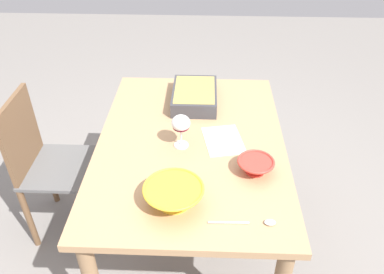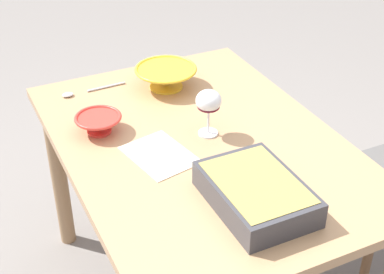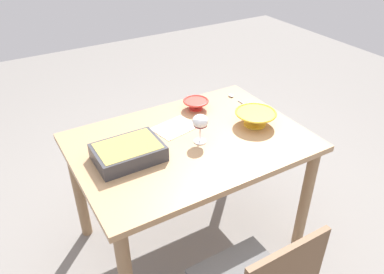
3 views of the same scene
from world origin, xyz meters
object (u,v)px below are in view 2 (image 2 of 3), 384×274
(mixing_bowl, at_px, (99,123))
(casserole_dish, at_px, (256,192))
(wine_glass, at_px, (209,103))
(serving_spoon, at_px, (82,92))
(napkin, at_px, (160,155))
(small_bowl, at_px, (166,76))
(dining_table, at_px, (201,169))

(mixing_bowl, bearing_deg, casserole_dish, -153.64)
(casserole_dish, distance_m, mixing_bowl, 0.64)
(wine_glass, height_order, serving_spoon, wine_glass)
(wine_glass, distance_m, napkin, 0.24)
(wine_glass, xyz_separation_m, serving_spoon, (0.47, 0.31, -0.11))
(small_bowl, relative_size, serving_spoon, 0.95)
(dining_table, relative_size, casserole_dish, 3.75)
(casserole_dish, xyz_separation_m, small_bowl, (0.78, -0.06, 0.00))
(wine_glass, bearing_deg, dining_table, 129.19)
(dining_table, relative_size, napkin, 5.36)
(serving_spoon, bearing_deg, casserole_dish, -163.38)
(dining_table, bearing_deg, napkin, 94.41)
(dining_table, xyz_separation_m, serving_spoon, (0.51, 0.27, 0.12))
(dining_table, distance_m, mixing_bowl, 0.39)
(casserole_dish, height_order, napkin, casserole_dish)
(mixing_bowl, relative_size, napkin, 0.68)
(casserole_dish, height_order, small_bowl, small_bowl)
(small_bowl, xyz_separation_m, napkin, (-0.42, 0.21, -0.05))
(wine_glass, height_order, small_bowl, wine_glass)
(wine_glass, xyz_separation_m, casserole_dish, (-0.40, 0.05, -0.08))
(serving_spoon, height_order, napkin, serving_spoon)
(serving_spoon, xyz_separation_m, napkin, (-0.52, -0.11, -0.01))
(serving_spoon, bearing_deg, mixing_bowl, 175.25)
(small_bowl, relative_size, napkin, 1.02)
(casserole_dish, xyz_separation_m, napkin, (0.35, 0.15, -0.04))
(napkin, bearing_deg, casserole_dish, -156.64)
(dining_table, xyz_separation_m, small_bowl, (0.41, -0.05, 0.16))
(wine_glass, relative_size, casserole_dish, 0.49)
(mixing_bowl, height_order, small_bowl, small_bowl)
(dining_table, bearing_deg, mixing_bowl, 53.98)
(casserole_dish, relative_size, small_bowl, 1.41)
(serving_spoon, distance_m, napkin, 0.53)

